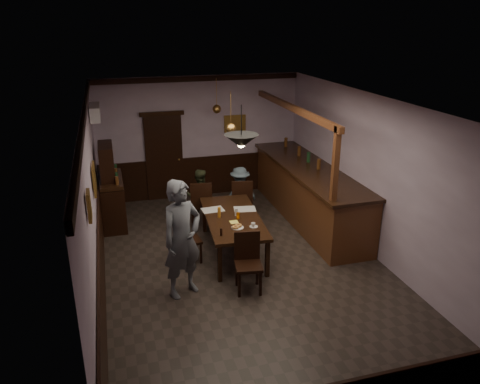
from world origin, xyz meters
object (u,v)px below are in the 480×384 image
object	(u,v)px
person_seated_left	(200,196)
bar_counter	(306,190)
chair_far_right	(242,200)
chair_near	(248,259)
person_standing	(182,239)
coffee_cup	(253,225)
person_seated_right	(240,193)
pendant_brass_far	(217,109)
pendant_iron	(241,141)
pendant_brass_mid	(231,128)
soda_can	(238,216)
dining_table	(233,219)
sideboard	(112,193)
chair_side	(185,238)
chair_far_left	(201,202)

from	to	relation	value
person_seated_left	bar_counter	world-z (taller)	bar_counter
chair_far_right	bar_counter	xyz separation A→B (m)	(1.50, -0.04, 0.08)
chair_near	person_standing	world-z (taller)	person_standing
chair_far_right	coffee_cup	bearing A→B (deg)	92.82
person_seated_right	pendant_brass_far	size ratio (longest dim) A/B	1.50
chair_far_right	pendant_iron	size ratio (longest dim) A/B	1.48
person_seated_right	chair_far_right	bearing A→B (deg)	71.36
pendant_iron	pendant_brass_mid	bearing A→B (deg)	81.77
person_standing	pendant_brass_mid	distance (m)	2.56
bar_counter	person_seated_left	bearing A→B (deg)	170.61
coffee_cup	soda_can	xyz separation A→B (m)	(-0.16, 0.44, 0.01)
soda_can	pendant_brass_far	distance (m)	3.16
person_standing	dining_table	bearing A→B (deg)	17.70
person_seated_left	coffee_cup	distance (m)	2.23
person_standing	sideboard	world-z (taller)	person_standing
chair_near	pendant_brass_far	world-z (taller)	pendant_brass_far
chair_near	pendant_brass_mid	bearing A→B (deg)	92.08
pendant_brass_far	bar_counter	bearing A→B (deg)	-40.54
pendant_brass_mid	chair_far_right	bearing A→B (deg)	56.70
coffee_cup	pendant_brass_far	xyz separation A→B (m)	(0.12, 3.21, 1.50)
soda_can	bar_counter	bearing A→B (deg)	33.90
sideboard	chair_near	bearing A→B (deg)	-58.19
chair_side	person_seated_left	bearing A→B (deg)	-26.46
pendant_brass_mid	pendant_iron	bearing A→B (deg)	-98.23
person_standing	person_seated_left	distance (m)	2.89
person_seated_left	sideboard	size ratio (longest dim) A/B	0.68
chair_far_right	pendant_brass_mid	bearing A→B (deg)	69.42
dining_table	bar_counter	distance (m)	2.36
soda_can	pendant_brass_mid	distance (m)	1.67
dining_table	pendant_brass_mid	distance (m)	1.73
bar_counter	sideboard	bearing A→B (deg)	168.79
pendant_brass_mid	person_standing	bearing A→B (deg)	-125.83
chair_far_left	pendant_brass_far	distance (m)	2.29
chair_far_right	person_standing	xyz separation A→B (m)	(-1.69, -2.39, 0.42)
chair_far_left	bar_counter	bearing A→B (deg)	-175.56
dining_table	sideboard	world-z (taller)	sideboard
soda_can	chair_near	bearing A→B (deg)	-97.98
person_seated_left	pendant_brass_far	size ratio (longest dim) A/B	1.51
person_standing	coffee_cup	size ratio (longest dim) A/B	24.56
person_standing	soda_can	xyz separation A→B (m)	(1.21, 1.03, -0.17)
soda_can	sideboard	distance (m)	3.11
pendant_brass_mid	pendant_brass_far	world-z (taller)	same
bar_counter	pendant_brass_mid	distance (m)	2.57
person_seated_left	soda_can	distance (m)	1.77
chair_far_left	pendant_brass_far	size ratio (longest dim) A/B	1.29
person_standing	pendant_brass_mid	world-z (taller)	pendant_brass_mid
dining_table	chair_far_right	bearing A→B (deg)	66.31
dining_table	pendant_brass_far	distance (m)	3.11
pendant_brass_mid	chair_near	bearing A→B (deg)	-97.07
chair_far_right	person_seated_left	size ratio (longest dim) A/B	0.84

